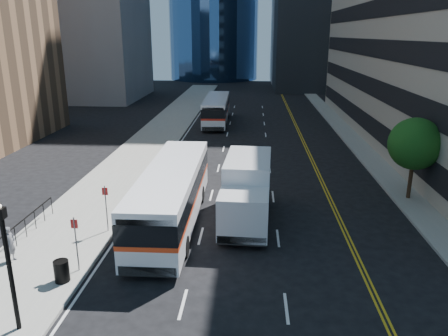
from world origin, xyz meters
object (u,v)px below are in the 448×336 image
Objects in this scene: bus_front at (172,194)px; box_truck at (247,190)px; lamp_post at (9,263)px; street_tree at (415,144)px; bus_rear at (217,109)px; trash_can at (62,271)px; pedestrian at (10,244)px.

bus_front is 4.11m from box_truck.
lamp_post is 12.83m from box_truck.
street_tree is at bearing 23.75° from box_truck.
street_tree reaches higher than lamp_post.
bus_rear is (3.90, 37.91, -1.08)m from lamp_post.
bus_rear is 12.59× the size of trash_can.
pedestrian is (-6.63, -33.33, -0.65)m from bus_rear.
box_truck reaches higher than bus_front.
trash_can is (0.25, 3.09, -2.11)m from lamp_post.
lamp_post is 10.26m from bus_front.
street_tree is 22.82m from lamp_post.
bus_rear is (0.13, 28.43, -0.09)m from bus_front.
lamp_post is 0.39× the size of bus_rear.
bus_front is 13.26× the size of trash_can.
box_truck is (4.06, 0.63, 0.08)m from bus_front.
street_tree is 3.00× the size of pedestrian.
trash_can is at bearing -134.38° from box_truck.
bus_front is at bearing 61.16° from trash_can.
trash_can is at bearing -148.41° from street_tree.
bus_front is (-14.22, -4.52, -1.90)m from street_tree.
trash_can is at bearing 85.31° from lamp_post.
bus_rear is 33.99m from pedestrian.
box_truck is 10.41m from trash_can.
street_tree reaches higher than trash_can.
bus_rear is 28.07m from box_truck.
pedestrian is at bearing -102.18° from bus_rear.
bus_front is at bearing -168.39° from box_truck.
lamp_post reaches higher than bus_rear.
street_tree is 0.41× the size of bus_front.
lamp_post is 38.13m from bus_rear.
trash_can is (-7.59, -7.03, -1.20)m from box_truck.
lamp_post is at bearing -142.13° from street_tree.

